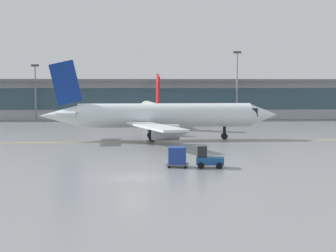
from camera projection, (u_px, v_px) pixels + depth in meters
name	position (u px, v px, depth m)	size (l,w,h in m)	color
ground_plane	(133.00, 178.00, 42.59)	(400.00, 400.00, 0.00)	gray
taxiway_centreline_stripe	(166.00, 141.00, 71.53)	(110.00, 0.36, 0.01)	yellow
terminal_concourse	(143.00, 99.00, 123.88)	(211.58, 11.00, 9.60)	#B2B7BC
gate_airplane_1	(151.00, 110.00, 102.25)	(28.37, 30.63, 10.14)	silver
taxiing_regional_jet	(162.00, 116.00, 73.22)	(34.88, 32.40, 11.55)	white
baggage_tug	(208.00, 158.00, 47.91)	(2.76, 1.91, 2.10)	#194C8C
cargo_dolly_lead	(177.00, 156.00, 48.17)	(2.29, 1.86, 1.94)	#595B60
apron_light_mast_1	(35.00, 90.00, 116.85)	(1.80, 0.36, 12.96)	gray
apron_light_mast_2	(237.00, 83.00, 116.44)	(1.80, 0.36, 15.96)	gray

